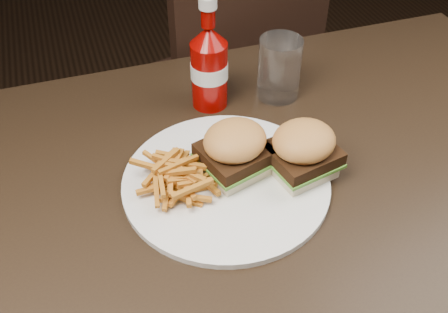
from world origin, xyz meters
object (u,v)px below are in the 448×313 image
object	(u,v)px
dining_table	(271,190)
chair_far	(212,95)
tumbler	(279,70)
plate	(226,182)
ketchup_bottle	(209,76)

from	to	relation	value
dining_table	chair_far	bearing A→B (deg)	81.02
dining_table	chair_far	world-z (taller)	dining_table
chair_far	tumbler	xyz separation A→B (m)	(-0.01, -0.47, 0.38)
dining_table	tumbler	world-z (taller)	tumbler
dining_table	chair_far	distance (m)	0.75
chair_far	plate	xyz separation A→B (m)	(-0.18, -0.66, 0.33)
ketchup_bottle	chair_far	bearing A→B (deg)	72.88
ketchup_bottle	tumbler	size ratio (longest dim) A/B	1.07
plate	ketchup_bottle	distance (m)	0.22
ketchup_bottle	tumbler	bearing A→B (deg)	-5.91
ketchup_bottle	tumbler	world-z (taller)	ketchup_bottle
chair_far	ketchup_bottle	size ratio (longest dim) A/B	3.36
dining_table	plate	distance (m)	0.08
chair_far	ketchup_bottle	bearing A→B (deg)	59.02
dining_table	plate	world-z (taller)	plate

